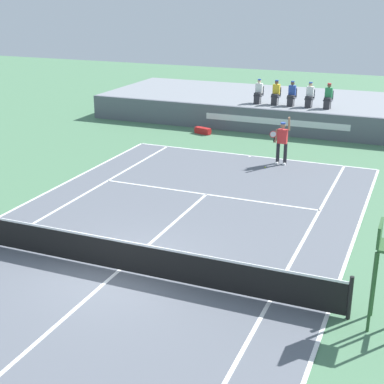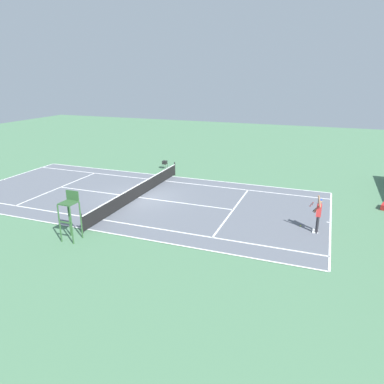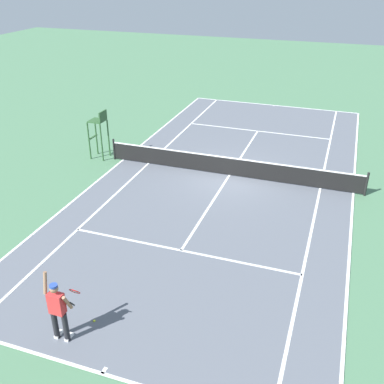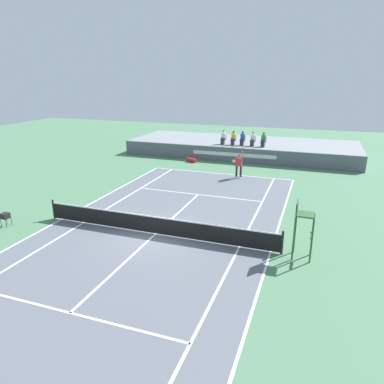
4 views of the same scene
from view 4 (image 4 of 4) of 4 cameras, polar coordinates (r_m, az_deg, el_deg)
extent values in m
plane|color=#4C7A56|center=(17.36, -5.87, -6.76)|extent=(80.00, 80.00, 0.00)
cube|color=slate|center=(17.35, -5.87, -6.73)|extent=(10.98, 23.78, 0.02)
cube|color=white|center=(27.91, 4.62, 2.95)|extent=(10.98, 0.10, 0.01)
cube|color=white|center=(20.18, -20.14, -4.12)|extent=(0.10, 23.78, 0.01)
cube|color=white|center=(15.96, 12.49, -9.35)|extent=(0.10, 23.78, 0.01)
cube|color=white|center=(19.36, -16.97, -4.72)|extent=(0.10, 23.78, 0.01)
cube|color=white|center=(16.15, 7.58, -8.73)|extent=(0.10, 23.78, 0.01)
cube|color=white|center=(22.87, 0.99, -0.41)|extent=(8.22, 0.10, 0.01)
cube|color=white|center=(12.67, -18.96, -17.84)|extent=(8.22, 0.10, 0.01)
cube|color=white|center=(17.35, -5.87, -6.69)|extent=(0.10, 12.80, 0.01)
cube|color=white|center=(27.82, 4.56, 2.89)|extent=(0.10, 0.20, 0.01)
cylinder|color=black|center=(20.29, -21.28, -2.59)|extent=(0.10, 0.10, 1.07)
cylinder|color=black|center=(15.70, 14.25, -7.88)|extent=(0.10, 0.10, 1.07)
cube|color=black|center=(17.16, -5.92, -5.31)|extent=(11.78, 0.02, 0.84)
cube|color=white|center=(17.00, -5.97, -4.01)|extent=(11.78, 0.03, 0.06)
cube|color=#565B66|center=(31.80, 6.68, 5.90)|extent=(21.36, 0.24, 1.30)
cube|color=silver|center=(31.66, 6.63, 5.97)|extent=(7.48, 0.01, 0.32)
cube|color=gray|center=(35.45, 8.11, 7.09)|extent=(21.36, 7.37, 1.30)
cube|color=#474C56|center=(33.24, 5.01, 8.34)|extent=(0.44, 0.44, 0.06)
cube|color=#474C56|center=(33.39, 5.12, 8.82)|extent=(0.44, 0.06, 0.44)
cylinder|color=#4C4C51|center=(33.09, 5.23, 7.90)|extent=(0.04, 0.04, 0.38)
cylinder|color=#4C4C51|center=(33.17, 4.64, 7.95)|extent=(0.04, 0.04, 0.38)
cube|color=#2D2D33|center=(33.13, 4.97, 8.45)|extent=(0.34, 0.44, 0.16)
cube|color=#2D2D33|center=(32.98, 4.87, 7.94)|extent=(0.30, 0.14, 0.44)
cube|color=white|center=(33.23, 5.06, 8.99)|extent=(0.36, 0.22, 0.52)
sphere|color=beige|center=(33.18, 5.08, 9.62)|extent=(0.20, 0.20, 0.20)
cylinder|color=#2D4CA8|center=(33.17, 5.08, 9.77)|extent=(0.19, 0.19, 0.05)
cube|color=#474C56|center=(33.01, 6.61, 8.23)|extent=(0.44, 0.44, 0.06)
cube|color=#474C56|center=(33.16, 6.71, 8.70)|extent=(0.44, 0.06, 0.44)
cylinder|color=#4C4C51|center=(32.87, 6.84, 7.78)|extent=(0.04, 0.04, 0.38)
cylinder|color=#4C4C51|center=(32.95, 6.24, 7.83)|extent=(0.04, 0.04, 0.38)
cube|color=#2D2D33|center=(32.90, 6.57, 8.34)|extent=(0.34, 0.44, 0.16)
cube|color=#2D2D33|center=(32.76, 6.48, 7.82)|extent=(0.30, 0.14, 0.44)
cube|color=yellow|center=(33.01, 6.66, 8.87)|extent=(0.36, 0.22, 0.52)
sphere|color=brown|center=(32.96, 6.68, 9.51)|extent=(0.20, 0.20, 0.20)
cylinder|color=#2D4CA8|center=(32.94, 6.69, 9.66)|extent=(0.19, 0.19, 0.05)
cube|color=#474C56|center=(32.84, 8.06, 8.12)|extent=(0.44, 0.44, 0.06)
cube|color=#474C56|center=(32.99, 8.15, 8.60)|extent=(0.44, 0.06, 0.44)
cylinder|color=#4C4C51|center=(32.69, 8.29, 7.67)|extent=(0.04, 0.04, 0.38)
cylinder|color=#4C4C51|center=(32.76, 7.68, 7.72)|extent=(0.04, 0.04, 0.38)
cube|color=#2D2D33|center=(32.73, 8.03, 8.23)|extent=(0.34, 0.44, 0.16)
cube|color=#2D2D33|center=(32.58, 7.93, 7.70)|extent=(0.30, 0.14, 0.44)
cube|color=#2D4CA8|center=(32.83, 8.11, 8.77)|extent=(0.36, 0.22, 0.52)
sphere|color=brown|center=(32.78, 8.14, 9.41)|extent=(0.20, 0.20, 0.20)
cylinder|color=#2D4CA8|center=(32.76, 8.14, 9.56)|extent=(0.19, 0.19, 0.05)
cube|color=#474C56|center=(32.66, 9.67, 7.99)|extent=(0.44, 0.44, 0.06)
cube|color=#474C56|center=(32.82, 9.76, 8.47)|extent=(0.44, 0.06, 0.44)
cylinder|color=#4C4C51|center=(32.53, 9.91, 7.54)|extent=(0.04, 0.04, 0.38)
cylinder|color=#4C4C51|center=(32.59, 9.30, 7.59)|extent=(0.04, 0.04, 0.38)
cube|color=#2D2D33|center=(32.55, 9.65, 8.10)|extent=(0.34, 0.44, 0.16)
cube|color=#2D2D33|center=(32.40, 9.56, 7.57)|extent=(0.30, 0.14, 0.44)
cube|color=white|center=(32.66, 9.73, 8.64)|extent=(0.36, 0.22, 0.52)
sphere|color=tan|center=(32.60, 9.76, 9.28)|extent=(0.20, 0.20, 0.20)
cylinder|color=#2D4CA8|center=(32.59, 9.77, 9.44)|extent=(0.19, 0.19, 0.05)
cube|color=#474C56|center=(32.51, 11.33, 7.85)|extent=(0.44, 0.44, 0.06)
cube|color=#474C56|center=(32.67, 11.41, 8.33)|extent=(0.44, 0.06, 0.44)
cylinder|color=#4C4C51|center=(32.38, 11.58, 7.40)|extent=(0.04, 0.04, 0.38)
cylinder|color=#4C4C51|center=(32.43, 10.96, 7.45)|extent=(0.04, 0.04, 0.38)
cube|color=#2D2D33|center=(32.40, 11.31, 7.96)|extent=(0.34, 0.44, 0.16)
cube|color=#2D2D33|center=(32.26, 11.23, 7.43)|extent=(0.30, 0.14, 0.44)
cube|color=#2D8C51|center=(32.51, 11.39, 8.51)|extent=(0.36, 0.22, 0.52)
sphere|color=brown|center=(32.46, 11.43, 9.15)|extent=(0.20, 0.20, 0.20)
cylinder|color=red|center=(32.44, 11.44, 9.31)|extent=(0.19, 0.19, 0.05)
cylinder|color=#232328|center=(26.79, 7.81, 3.16)|extent=(0.15, 0.15, 0.92)
cylinder|color=#232328|center=(26.85, 7.14, 3.22)|extent=(0.15, 0.15, 0.92)
cube|color=white|center=(26.84, 7.74, 2.28)|extent=(0.12, 0.28, 0.10)
cube|color=white|center=(26.90, 7.08, 2.35)|extent=(0.12, 0.28, 0.10)
cube|color=red|center=(26.64, 7.54, 4.77)|extent=(0.40, 0.24, 0.60)
sphere|color=#A37556|center=(26.54, 7.58, 5.76)|extent=(0.22, 0.22, 0.22)
cylinder|color=#2D4CA8|center=(26.52, 7.59, 5.95)|extent=(0.21, 0.21, 0.06)
cylinder|color=#A37556|center=(26.44, 8.13, 5.89)|extent=(0.09, 0.21, 0.61)
cylinder|color=#A37556|center=(26.59, 6.95, 4.82)|extent=(0.09, 0.33, 0.56)
cylinder|color=black|center=(26.52, 6.79, 4.50)|extent=(0.04, 0.19, 0.25)
torus|color=red|center=(26.29, 6.72, 4.96)|extent=(0.31, 0.20, 0.26)
cylinder|color=silver|center=(26.29, 6.72, 4.96)|extent=(0.27, 0.16, 0.22)
sphere|color=#D1E533|center=(26.25, 6.04, 1.95)|extent=(0.07, 0.07, 0.07)
cylinder|color=#2D562D|center=(15.82, 18.71, -6.45)|extent=(0.07, 0.07, 1.90)
cylinder|color=#2D562D|center=(15.18, 18.63, -7.50)|extent=(0.07, 0.07, 1.90)
cylinder|color=#2D562D|center=(15.83, 16.17, -6.18)|extent=(0.07, 0.07, 1.90)
cylinder|color=#2D562D|center=(15.19, 15.98, -7.22)|extent=(0.07, 0.07, 1.90)
cube|color=#2D562D|center=(15.13, 17.72, -3.45)|extent=(0.70, 0.70, 0.06)
cube|color=#2D562D|center=(15.05, 16.49, -2.35)|extent=(0.06, 0.70, 0.48)
cube|color=#2D562D|center=(15.46, 18.57, -6.63)|extent=(0.10, 0.70, 0.04)
cube|color=red|center=(31.72, -0.07, 5.09)|extent=(0.90, 0.56, 0.32)
cylinder|color=red|center=(31.97, -0.67, 5.19)|extent=(0.15, 0.32, 0.32)
cylinder|color=red|center=(31.48, 0.55, 4.99)|extent=(0.15, 0.32, 0.32)
cube|color=black|center=(20.30, -27.74, -3.39)|extent=(0.36, 0.36, 0.28)
cylinder|color=black|center=(20.43, -28.27, -4.39)|extent=(0.02, 0.02, 0.42)
cylinder|color=black|center=(20.19, -27.61, -4.55)|extent=(0.02, 0.02, 0.42)
cylinder|color=black|center=(20.64, -27.58, -4.07)|extent=(0.02, 0.02, 0.42)
cylinder|color=black|center=(20.40, -26.93, -4.22)|extent=(0.02, 0.02, 0.42)
ellipsoid|color=#D1E533|center=(20.27, -27.77, -3.18)|extent=(0.30, 0.30, 0.12)
camera|label=1|loc=(2.55, 20.09, 12.93)|focal=52.95mm
camera|label=2|loc=(28.31, 47.83, 13.32)|focal=33.34mm
camera|label=3|loc=(34.56, 0.23, 20.83)|focal=42.08mm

